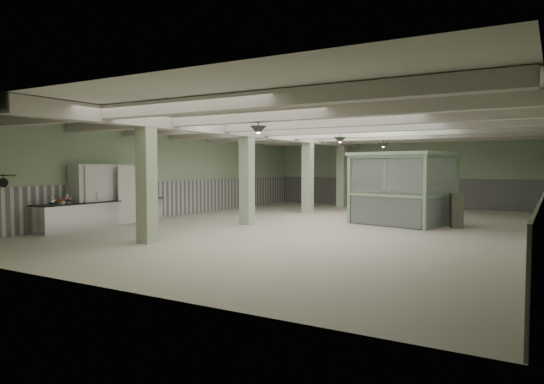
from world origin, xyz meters
The scene contains 31 objects.
floor centered at (0.00, 0.00, 0.00)m, with size 20.00×20.00×0.00m, color silver.
ceiling centered at (0.00, 0.00, 3.60)m, with size 14.00×20.00×0.02m, color silver.
wall_back centered at (0.00, 10.00, 1.80)m, with size 14.00×0.02×3.60m, color #A3BB95.
wall_front centered at (0.00, -10.00, 1.80)m, with size 14.00×0.02×3.60m, color #A3BB95.
wall_left centered at (-7.00, 0.00, 1.80)m, with size 0.02×20.00×3.60m, color #A3BB95.
wainscot_left centered at (-6.97, 0.00, 0.75)m, with size 0.05×19.90×1.50m, color silver.
wainscot_back centered at (0.00, 9.97, 0.75)m, with size 13.90×0.05×1.50m, color silver.
girder centered at (-2.50, 0.00, 3.38)m, with size 0.45×19.90×0.40m, color beige.
beam_a centered at (0.00, -7.50, 3.42)m, with size 13.90×0.35×0.32m, color beige.
beam_b centered at (0.00, -5.00, 3.42)m, with size 13.90×0.35×0.32m, color beige.
beam_c centered at (0.00, -2.50, 3.42)m, with size 13.90×0.35×0.32m, color beige.
beam_d centered at (0.00, 0.00, 3.42)m, with size 13.90×0.35×0.32m, color beige.
beam_e centered at (0.00, 2.50, 3.42)m, with size 13.90×0.35×0.32m, color beige.
beam_f centered at (0.00, 5.00, 3.42)m, with size 13.90×0.35×0.32m, color beige.
beam_g centered at (0.00, 7.50, 3.42)m, with size 13.90×0.35×0.32m, color beige.
column_a centered at (-2.50, -6.00, 1.80)m, with size 0.42×0.42×3.60m, color #ACBE99.
column_b centered at (-2.50, -1.00, 1.80)m, with size 0.42×0.42×3.60m, color #ACBE99.
column_c centered at (-2.50, 4.00, 1.80)m, with size 0.42×0.42×3.60m, color #ACBE99.
column_d centered at (-2.50, 8.00, 1.80)m, with size 0.42×0.42×3.60m, color #ACBE99.
pendant_front centered at (0.50, -5.00, 3.05)m, with size 0.44×0.44×0.22m, color #2C3A2B.
pendant_mid centered at (0.50, 0.50, 3.05)m, with size 0.44×0.44×0.22m, color #2C3A2B.
pendant_back centered at (0.50, 5.50, 3.05)m, with size 0.44×0.44×0.22m, color #2C3A2B.
prep_counter centered at (-6.54, -4.08, 0.46)m, with size 0.90×5.13×0.91m.
pitcher_near centered at (-6.61, -5.46, 1.05)m, with size 0.21×0.24×0.30m, color silver, non-canonical shape.
pitcher_far centered at (-6.42, -6.16, 1.03)m, with size 0.18×0.21×0.27m, color silver, non-canonical shape.
veg_colander centered at (-6.47, -5.60, 0.99)m, with size 0.38×0.38×0.17m, color #46454B, non-canonical shape.
orange_bowl centered at (-6.47, -5.77, 0.95)m, with size 0.26×0.26×0.09m, color #B2B2B7.
skillet_far centered at (-6.88, -7.41, 1.63)m, with size 0.28×0.28×0.04m, color black.
walkin_cooler centered at (-6.62, -4.00, 1.09)m, with size 0.84×2.37×2.17m.
guard_booth centered at (2.34, 2.11, 1.77)m, with size 3.83×3.46×2.63m.
filing_cabinet centered at (4.26, 1.88, 0.59)m, with size 0.38×0.55×1.19m, color #57594A.
Camera 1 is at (7.20, -15.70, 2.11)m, focal length 32.00 mm.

